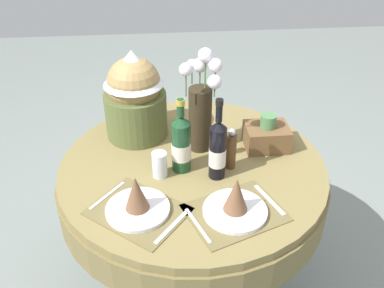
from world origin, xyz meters
name	(u,v)px	position (x,y,z in m)	size (l,w,h in m)	color
ground	(193,279)	(0.00, 0.00, 0.00)	(8.00, 8.00, 0.00)	gray
dining_table	(193,186)	(0.00, 0.00, 0.64)	(1.18, 1.18, 0.77)	olive
place_setting_left	(137,202)	(-0.23, -0.29, 0.82)	(0.43, 0.42, 0.16)	brown
place_setting_right	(236,204)	(0.13, -0.33, 0.82)	(0.41, 0.36, 0.16)	brown
flower_vase	(201,106)	(0.05, 0.12, 0.99)	(0.18, 0.18, 0.47)	#332819
wine_bottle_left	(181,143)	(-0.05, -0.04, 0.90)	(0.08, 0.08, 0.33)	#194223
wine_bottle_right	(218,149)	(0.09, -0.10, 0.90)	(0.07, 0.07, 0.36)	black
tumbler_near_left	(160,165)	(-0.14, -0.07, 0.83)	(0.06, 0.06, 0.11)	silver
pepper_mill	(231,150)	(0.16, -0.04, 0.86)	(0.04, 0.04, 0.19)	brown
gift_tub_back_left	(134,92)	(-0.24, 0.26, 0.99)	(0.29, 0.29, 0.42)	#566033
woven_basket_side_right	(267,135)	(0.35, 0.10, 0.83)	(0.19, 0.16, 0.17)	brown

